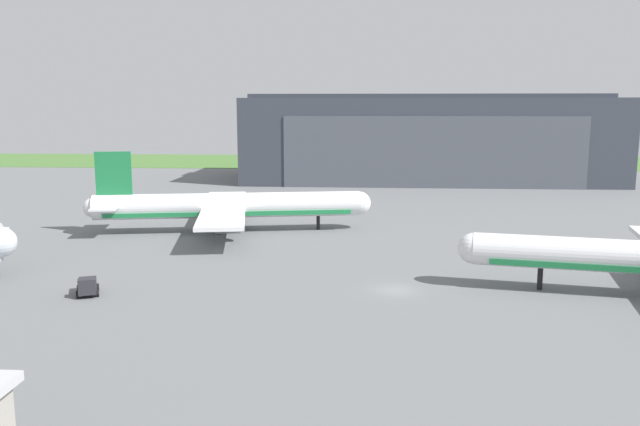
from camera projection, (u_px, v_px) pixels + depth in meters
ground_plane at (395, 290)px, 67.09m from camera, size 440.00×440.00×0.00m
grass_field_strip at (374, 162)px, 222.07m from camera, size 440.00×56.00×0.08m
maintenance_hangar at (426, 139)px, 167.17m from camera, size 93.27×38.08×22.35m
airliner_far_right at (229, 206)px, 97.93m from camera, size 43.35×35.16×12.51m
stair_truck at (87, 286)px, 65.20m from camera, size 3.15×4.02×2.00m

